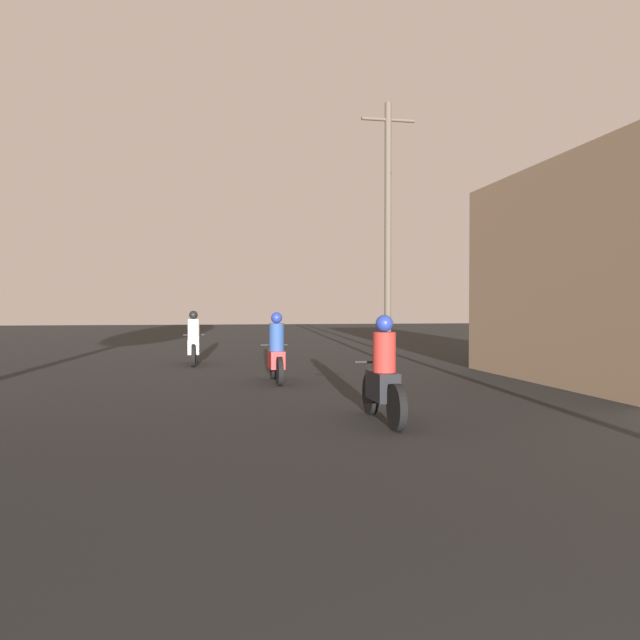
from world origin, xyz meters
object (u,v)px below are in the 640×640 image
Objects in this scene: motorcycle_black at (383,379)px; motorcycle_red at (276,354)px; motorcycle_white at (194,343)px; building_right_near at (624,275)px; utility_pole_far at (388,227)px.

motorcycle_red reaches higher than motorcycle_black.
motorcycle_white is at bearing 99.05° from motorcycle_black.
motorcycle_white reaches higher than motorcycle_black.
utility_pole_far is (-3.69, 5.51, 1.65)m from building_right_near.
utility_pole_far reaches higher than building_right_near.
building_right_near is 0.88× the size of utility_pole_far.
motorcycle_black is at bearing -150.05° from building_right_near.
motorcycle_red is 6.68m from utility_pole_far.
motorcycle_white is at bearing 107.92° from motorcycle_red.
utility_pole_far reaches higher than motorcycle_black.
motorcycle_black is 1.03× the size of motorcycle_red.
motorcycle_red is at bearing -131.15° from utility_pole_far.
motorcycle_white is at bearing 178.54° from utility_pole_far.
motorcycle_red is 7.77m from building_right_near.
motorcycle_white is 0.29× the size of building_right_near.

